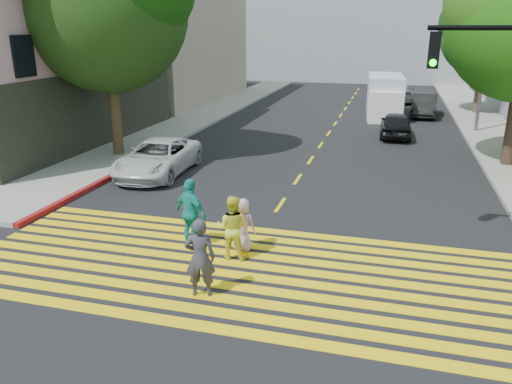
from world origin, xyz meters
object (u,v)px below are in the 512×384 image
at_px(pedestrian_woman, 232,227).
at_px(silver_car, 396,93).
at_px(pedestrian_child, 242,225).
at_px(pedestrian_extra, 191,213).
at_px(tree_right_far, 488,27).
at_px(dark_car_near, 396,124).
at_px(dark_car_parked, 424,105).
at_px(white_van, 385,98).
at_px(tree_left, 108,0).
at_px(pedestrian_man, 200,258).
at_px(white_sedan, 158,158).

bearing_deg(pedestrian_woman, silver_car, -98.62).
height_order(pedestrian_child, pedestrian_extra, pedestrian_extra).
relative_size(tree_right_far, dark_car_near, 2.08).
xyz_separation_m(dark_car_parked, white_van, (-2.51, -1.08, 0.52)).
bearing_deg(pedestrian_child, dark_car_near, -95.45).
height_order(pedestrian_woman, pedestrian_extra, pedestrian_extra).
relative_size(silver_car, white_van, 0.84).
bearing_deg(tree_left, pedestrian_man, -52.79).
relative_size(tree_right_far, pedestrian_child, 5.81).
height_order(pedestrian_man, white_van, white_van).
distance_m(tree_left, pedestrian_child, 12.77).
xyz_separation_m(pedestrian_child, dark_car_parked, (5.40, 22.80, 0.02)).
bearing_deg(dark_car_parked, dark_car_near, -99.85).
distance_m(white_sedan, dark_car_near, 13.20).
bearing_deg(dark_car_near, white_van, -83.70).
relative_size(pedestrian_woman, pedestrian_child, 1.17).
relative_size(tree_left, silver_car, 2.05).
bearing_deg(white_sedan, dark_car_parked, 55.55).
xyz_separation_m(pedestrian_man, pedestrian_woman, (0.09, 1.92, -0.07)).
relative_size(pedestrian_extra, dark_car_parked, 0.42).
relative_size(white_sedan, dark_car_near, 1.22).
distance_m(tree_right_far, dark_car_near, 11.31).
distance_m(dark_car_near, silver_car, 13.48).
bearing_deg(dark_car_near, pedestrian_woman, 75.62).
bearing_deg(white_sedan, pedestrian_man, -61.10).
xyz_separation_m(pedestrian_extra, white_van, (4.26, 21.82, 0.32)).
xyz_separation_m(pedestrian_child, silver_car, (3.62, 29.10, -0.01)).
distance_m(pedestrian_man, silver_car, 31.77).
height_order(tree_right_far, pedestrian_man, tree_right_far).
distance_m(pedestrian_child, dark_car_near, 16.05).
xyz_separation_m(tree_left, pedestrian_child, (8.08, -7.95, -5.87)).
xyz_separation_m(pedestrian_man, pedestrian_extra, (-1.18, 2.35, 0.03)).
relative_size(pedestrian_child, white_sedan, 0.29).
bearing_deg(pedestrian_man, dark_car_parked, -117.12).
xyz_separation_m(pedestrian_woman, white_sedan, (-5.13, 6.41, -0.15)).
bearing_deg(pedestrian_child, pedestrian_woman, 86.15).
distance_m(tree_left, white_sedan, 6.87).
height_order(pedestrian_man, dark_car_parked, pedestrian_man).
distance_m(tree_right_far, pedestrian_extra, 26.97).
distance_m(tree_left, dark_car_parked, 20.90).
height_order(pedestrian_child, white_van, white_van).
height_order(pedestrian_extra, white_sedan, pedestrian_extra).
bearing_deg(tree_right_far, white_van, -155.39).
distance_m(pedestrian_man, dark_car_near, 18.47).
xyz_separation_m(tree_left, white_sedan, (2.85, -2.06, -5.91)).
height_order(tree_left, pedestrian_woman, tree_left).
height_order(pedestrian_child, dark_car_parked, dark_car_parked).
xyz_separation_m(dark_car_near, dark_car_parked, (1.71, 7.19, 0.05)).
distance_m(pedestrian_man, pedestrian_woman, 1.93).
height_order(pedestrian_woman, dark_car_parked, pedestrian_woman).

